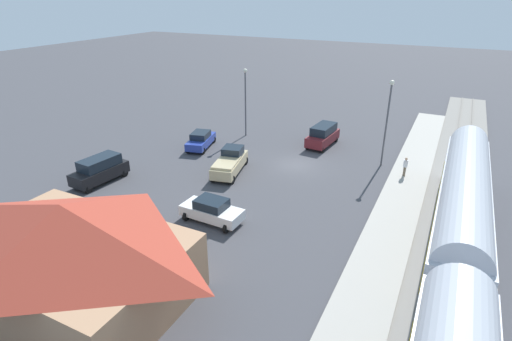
% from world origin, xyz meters
% --- Properties ---
extents(ground_plane, '(200.00, 200.00, 0.00)m').
position_xyz_m(ground_plane, '(0.00, 0.00, 0.00)').
color(ground_plane, '#424247').
extents(railway_track, '(4.80, 70.00, 0.30)m').
position_xyz_m(railway_track, '(-14.00, 0.00, 0.09)').
color(railway_track, gray).
rests_on(railway_track, ground).
extents(platform, '(3.20, 46.00, 0.30)m').
position_xyz_m(platform, '(-10.00, 0.00, 0.15)').
color(platform, '#A8A399').
rests_on(platform, ground).
extents(station_building, '(12.54, 8.67, 5.62)m').
position_xyz_m(station_building, '(4.00, 22.00, 2.92)').
color(station_building, tan).
rests_on(station_building, ground).
extents(pedestrian_on_platform, '(0.36, 0.36, 1.71)m').
position_xyz_m(pedestrian_on_platform, '(-9.55, -1.40, 1.28)').
color(pedestrian_on_platform, brown).
rests_on(pedestrian_on_platform, platform).
extents(suv_maroon, '(2.37, 5.05, 2.22)m').
position_xyz_m(suv_maroon, '(-0.53, -6.31, 1.15)').
color(suv_maroon, maroon).
rests_on(suv_maroon, ground).
extents(sedan_white, '(4.56, 2.40, 1.74)m').
position_xyz_m(sedan_white, '(1.66, 12.16, 0.88)').
color(sedan_white, white).
rests_on(sedan_white, ground).
extents(sedan_blue, '(2.87, 4.81, 1.74)m').
position_xyz_m(sedan_blue, '(10.62, 0.15, 0.88)').
color(sedan_blue, '#283D9E').
rests_on(sedan_blue, ground).
extents(pickup_tan, '(3.09, 5.70, 2.14)m').
position_xyz_m(pickup_tan, '(4.73, 4.25, 1.03)').
color(pickup_tan, '#C6B284').
rests_on(pickup_tan, ground).
extents(suv_black, '(2.39, 5.06, 2.22)m').
position_xyz_m(suv_black, '(13.73, 10.92, 1.15)').
color(suv_black, black).
rests_on(suv_black, ground).
extents(light_pole_near_platform, '(0.44, 0.44, 8.05)m').
position_xyz_m(light_pole_near_platform, '(-7.20, -3.60, 5.04)').
color(light_pole_near_platform, '#515156').
rests_on(light_pole_near_platform, ground).
extents(light_pole_lot_center, '(0.44, 0.44, 7.52)m').
position_xyz_m(light_pole_lot_center, '(8.28, -5.46, 4.75)').
color(light_pole_lot_center, '#515156').
rests_on(light_pole_lot_center, ground).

